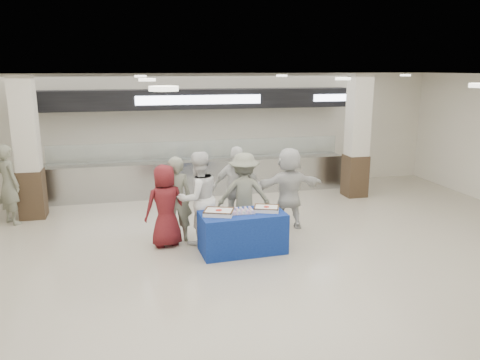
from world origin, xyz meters
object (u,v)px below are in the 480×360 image
object	(u,v)px
display_table	(242,232)
soldier_b	(244,194)
soldier_bg	(9,184)
chef_tall	(198,198)
sheet_cake_left	(219,212)
soldier_a	(176,199)
chef_short	(238,189)
civilian_maroon	(165,206)
civilian_white	(289,188)
sheet_cake_right	(266,208)
cupcake_tray	(242,211)

from	to	relation	value
display_table	soldier_b	size ratio (longest dim) A/B	0.92
soldier_bg	chef_tall	bearing A→B (deg)	-159.15
sheet_cake_left	soldier_bg	xyz separation A→B (m)	(-4.10, 2.77, 0.08)
soldier_a	chef_short	distance (m)	1.34
civilian_maroon	soldier_a	xyz separation A→B (m)	(0.22, 0.21, 0.05)
civilian_maroon	soldier_b	xyz separation A→B (m)	(1.62, 0.34, 0.05)
chef_tall	soldier_b	world-z (taller)	chef_tall
civilian_white	soldier_bg	xyz separation A→B (m)	(-5.80, 1.70, 0.01)
sheet_cake_right	soldier_a	world-z (taller)	soldier_a
display_table	civilian_white	xyz separation A→B (m)	(1.26, 1.08, 0.50)
display_table	civilian_white	world-z (taller)	civilian_white
sheet_cake_left	civilian_white	bearing A→B (deg)	32.26
chef_short	chef_tall	bearing A→B (deg)	53.87
civilian_white	cupcake_tray	bearing A→B (deg)	37.26
soldier_b	civilian_white	xyz separation A→B (m)	(0.99, 0.09, 0.03)
chef_tall	chef_short	bearing A→B (deg)	-170.53
sheet_cake_right	cupcake_tray	xyz separation A→B (m)	(-0.47, -0.01, -0.01)
sheet_cake_right	civilian_maroon	bearing A→B (deg)	161.51
civilian_maroon	civilian_white	xyz separation A→B (m)	(2.61, 0.44, 0.08)
civilian_white	chef_tall	bearing A→B (deg)	9.75
chef_tall	sheet_cake_left	bearing A→B (deg)	92.40
sheet_cake_right	chef_tall	size ratio (longest dim) A/B	0.30
display_table	civilian_white	bearing A→B (deg)	37.44
soldier_b	soldier_bg	xyz separation A→B (m)	(-4.81, 1.79, 0.04)
chef_tall	civilian_white	size ratio (longest dim) A/B	1.04
soldier_a	chef_short	bearing A→B (deg)	-163.91
civilian_maroon	cupcake_tray	bearing A→B (deg)	140.40
sheet_cake_left	soldier_b	distance (m)	1.21
soldier_a	soldier_b	size ratio (longest dim) A/B	1.01
chef_short	soldier_b	xyz separation A→B (m)	(0.09, -0.18, -0.05)
cupcake_tray	civilian_white	xyz separation A→B (m)	(1.26, 1.06, 0.09)
soldier_b	soldier_bg	bearing A→B (deg)	-10.24
sheet_cake_left	cupcake_tray	world-z (taller)	sheet_cake_left
civilian_white	soldier_a	bearing A→B (deg)	2.83
display_table	cupcake_tray	bearing A→B (deg)	86.15
civilian_maroon	chef_short	bearing A→B (deg)	-175.80
soldier_a	civilian_white	distance (m)	2.40
display_table	sheet_cake_right	xyz separation A→B (m)	(0.47, 0.03, 0.42)
sheet_cake_right	sheet_cake_left	bearing A→B (deg)	-178.04
chef_tall	chef_short	size ratio (longest dim) A/B	1.01
civilian_white	display_table	bearing A→B (deg)	37.74
soldier_a	civilian_white	size ratio (longest dim) A/B	0.98
civilian_white	soldier_b	bearing A→B (deg)	2.67
soldier_b	civilian_maroon	bearing A→B (deg)	22.14
civilian_maroon	chef_tall	distance (m)	0.64
sheet_cake_left	chef_short	world-z (taller)	chef_short
cupcake_tray	soldier_a	distance (m)	1.40
display_table	civilian_maroon	bearing A→B (deg)	151.62
cupcake_tray	soldier_b	xyz separation A→B (m)	(0.27, 0.97, 0.06)
civilian_maroon	chef_short	xyz separation A→B (m)	(1.53, 0.53, 0.10)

